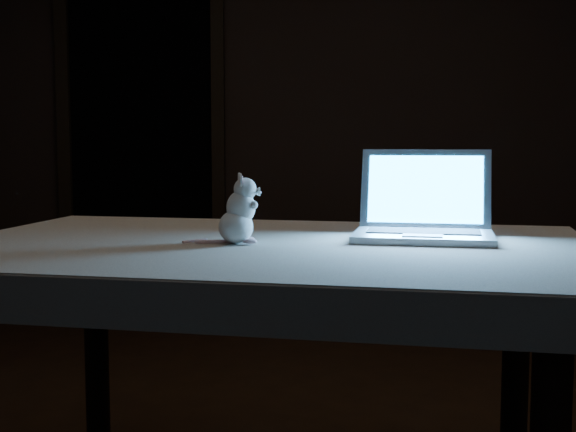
# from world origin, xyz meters

# --- Properties ---
(back_wall) EXTENTS (4.50, 0.04, 2.60)m
(back_wall) POSITION_xyz_m (0.00, 2.50, 1.30)
(back_wall) COLOR black
(back_wall) RESTS_ON ground
(doorway) EXTENTS (1.06, 0.36, 2.13)m
(doorway) POSITION_xyz_m (-1.10, 2.50, 1.06)
(doorway) COLOR black
(doorway) RESTS_ON back_wall
(table) EXTENTS (1.70, 1.25, 0.83)m
(table) POSITION_xyz_m (-0.12, -0.39, 0.42)
(table) COLOR black
(table) RESTS_ON floor
(tablecloth) EXTENTS (1.96, 1.68, 0.10)m
(tablecloth) POSITION_xyz_m (-0.06, -0.35, 0.79)
(tablecloth) COLOR beige
(tablecloth) RESTS_ON table
(laptop) EXTENTS (0.41, 0.37, 0.25)m
(laptop) POSITION_xyz_m (0.30, -0.32, 0.97)
(laptop) COLOR #A2A2A7
(laptop) RESTS_ON tablecloth
(plush_mouse) EXTENTS (0.17, 0.17, 0.18)m
(plush_mouse) POSITION_xyz_m (-0.19, -0.42, 0.93)
(plush_mouse) COLOR silver
(plush_mouse) RESTS_ON tablecloth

